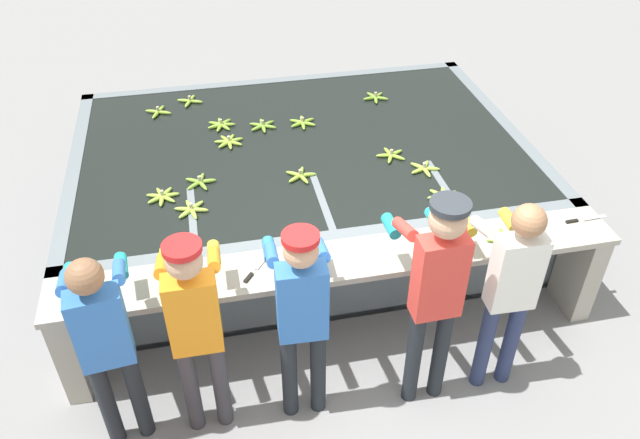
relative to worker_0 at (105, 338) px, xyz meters
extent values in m
plane|color=gray|center=(1.64, 0.28, -0.96)|extent=(80.00, 80.00, 0.00)
cube|color=slate|center=(1.64, 2.20, -0.93)|extent=(4.22, 2.94, 0.06)
cube|color=slate|center=(1.64, 0.79, -0.52)|extent=(4.22, 0.12, 0.88)
cube|color=slate|center=(1.64, 3.61, -0.52)|extent=(4.22, 0.12, 0.88)
cube|color=slate|center=(-0.41, 2.20, -0.52)|extent=(0.12, 2.94, 0.88)
cube|color=slate|center=(3.69, 2.20, -0.52)|extent=(0.12, 2.94, 0.88)
cube|color=black|center=(1.64, 2.20, -0.49)|extent=(3.98, 2.70, 0.81)
cube|color=slate|center=(0.58, 1.25, -0.52)|extent=(0.06, 0.80, 0.88)
cube|color=slate|center=(1.64, 1.25, -0.52)|extent=(0.06, 0.80, 0.88)
cube|color=slate|center=(2.69, 1.25, -0.52)|extent=(0.06, 0.80, 0.88)
cube|color=#A8A393|center=(1.64, 0.51, -0.10)|extent=(4.22, 0.45, 0.05)
cube|color=#A8A393|center=(-0.37, 0.51, -0.54)|extent=(0.16, 0.41, 0.83)
cube|color=#A8A393|center=(3.65, 0.51, -0.54)|extent=(0.16, 0.41, 0.83)
cylinder|color=#1E2328|center=(-0.10, -0.05, -0.56)|extent=(0.11, 0.11, 0.80)
cylinder|color=#1E2328|center=(0.10, -0.02, -0.56)|extent=(0.11, 0.11, 0.80)
cube|color=blue|center=(0.00, -0.04, 0.12)|extent=(0.34, 0.20, 0.56)
sphere|color=#896042|center=(0.00, -0.04, 0.54)|extent=(0.22, 0.22, 0.22)
cylinder|color=blue|center=(-0.18, 0.20, 0.32)|extent=(0.11, 0.32, 0.18)
cylinder|color=#1EA3AD|center=(-0.21, 0.44, 0.15)|extent=(0.11, 0.21, 0.08)
cylinder|color=blue|center=(0.14, 0.23, 0.32)|extent=(0.11, 0.32, 0.18)
cylinder|color=#1EA3AD|center=(0.11, 0.48, 0.15)|extent=(0.11, 0.21, 0.08)
cylinder|color=#38383D|center=(0.45, -0.04, -0.55)|extent=(0.11, 0.11, 0.81)
cylinder|color=#38383D|center=(0.65, -0.05, -0.55)|extent=(0.11, 0.11, 0.81)
cube|color=orange|center=(0.55, -0.05, 0.14)|extent=(0.32, 0.17, 0.57)
sphere|color=tan|center=(0.55, -0.05, 0.56)|extent=(0.22, 0.22, 0.22)
cylinder|color=red|center=(0.55, -0.05, 0.66)|extent=(0.23, 0.23, 0.04)
cylinder|color=orange|center=(0.40, 0.21, 0.34)|extent=(0.08, 0.31, 0.18)
cylinder|color=gold|center=(0.40, 0.46, 0.18)|extent=(0.09, 0.20, 0.08)
cylinder|color=orange|center=(0.72, 0.20, 0.34)|extent=(0.08, 0.31, 0.18)
cylinder|color=gold|center=(0.72, 0.45, 0.18)|extent=(0.09, 0.20, 0.08)
cylinder|color=#1E2328|center=(1.13, -0.06, -0.56)|extent=(0.11, 0.11, 0.80)
cylinder|color=#1E2328|center=(1.33, -0.07, -0.56)|extent=(0.11, 0.11, 0.80)
cube|color=blue|center=(1.23, -0.07, 0.12)|extent=(0.33, 0.19, 0.57)
sphere|color=tan|center=(1.23, -0.07, 0.55)|extent=(0.22, 0.22, 0.22)
cylinder|color=red|center=(1.23, -0.07, 0.64)|extent=(0.23, 0.23, 0.04)
cylinder|color=blue|center=(1.08, 0.19, 0.32)|extent=(0.10, 0.31, 0.18)
cylinder|color=teal|center=(1.09, 0.44, 0.16)|extent=(0.09, 0.20, 0.08)
cylinder|color=blue|center=(1.40, 0.17, 0.32)|extent=(0.10, 0.31, 0.18)
cylinder|color=teal|center=(1.41, 0.42, 0.16)|extent=(0.09, 0.20, 0.08)
cylinder|color=#1E2328|center=(2.00, -0.13, -0.52)|extent=(0.11, 0.11, 0.87)
cylinder|color=#1E2328|center=(2.20, -0.12, -0.52)|extent=(0.11, 0.11, 0.87)
cube|color=#DB3D33|center=(2.10, -0.12, 0.22)|extent=(0.32, 0.18, 0.62)
sphere|color=tan|center=(2.10, -0.12, 0.68)|extent=(0.24, 0.24, 0.24)
cylinder|color=#282D33|center=(2.10, -0.12, 0.78)|extent=(0.25, 0.25, 0.04)
cylinder|color=#DB3D33|center=(1.94, 0.12, 0.44)|extent=(0.09, 0.31, 0.18)
cylinder|color=#1EA3AD|center=(1.93, 0.37, 0.28)|extent=(0.09, 0.20, 0.08)
cylinder|color=#DB3D33|center=(2.25, 0.13, 0.44)|extent=(0.09, 0.31, 0.18)
cylinder|color=#1EA3AD|center=(2.25, 0.38, 0.28)|extent=(0.09, 0.20, 0.08)
cylinder|color=navy|center=(2.55, -0.10, -0.55)|extent=(0.11, 0.11, 0.81)
cylinder|color=navy|center=(2.75, -0.11, -0.55)|extent=(0.11, 0.11, 0.81)
cube|color=white|center=(2.65, -0.10, 0.14)|extent=(0.33, 0.18, 0.57)
sphere|color=#9E704C|center=(2.65, -0.10, 0.57)|extent=(0.22, 0.22, 0.22)
cylinder|color=white|center=(2.50, 0.15, 0.34)|extent=(0.09, 0.31, 0.18)
cylinder|color=gold|center=(2.51, 0.40, 0.18)|extent=(0.09, 0.20, 0.08)
cylinder|color=white|center=(2.82, 0.14, 0.34)|extent=(0.09, 0.31, 0.18)
cylinder|color=gold|center=(2.83, 0.39, 0.18)|extent=(0.09, 0.20, 0.08)
ellipsoid|color=#9EC642|center=(0.52, 1.34, -0.06)|extent=(0.17, 0.08, 0.04)
ellipsoid|color=#9EC642|center=(0.54, 1.29, -0.06)|extent=(0.15, 0.14, 0.04)
ellipsoid|color=#9EC642|center=(0.59, 1.27, -0.06)|extent=(0.08, 0.17, 0.04)
ellipsoid|color=#9EC642|center=(0.63, 1.31, -0.06)|extent=(0.17, 0.08, 0.04)
ellipsoid|color=#9EC642|center=(0.62, 1.36, -0.06)|extent=(0.15, 0.14, 0.04)
ellipsoid|color=#9EC642|center=(0.56, 1.38, -0.06)|extent=(0.08, 0.17, 0.04)
cylinder|color=tan|center=(0.58, 1.32, -0.03)|extent=(0.03, 0.03, 0.04)
ellipsoid|color=#8CB738|center=(2.44, 1.82, -0.06)|extent=(0.17, 0.11, 0.04)
ellipsoid|color=#8CB738|center=(2.38, 1.84, -0.06)|extent=(0.06, 0.17, 0.04)
ellipsoid|color=#8CB738|center=(2.34, 1.80, -0.06)|extent=(0.17, 0.06, 0.04)
ellipsoid|color=#8CB738|center=(2.37, 1.74, -0.06)|extent=(0.11, 0.17, 0.04)
ellipsoid|color=#8CB738|center=(2.43, 1.75, -0.06)|extent=(0.15, 0.14, 0.04)
cylinder|color=tan|center=(2.39, 1.79, -0.03)|extent=(0.03, 0.03, 0.04)
ellipsoid|color=#8CB738|center=(1.48, 1.60, -0.06)|extent=(0.16, 0.13, 0.04)
ellipsoid|color=#8CB738|center=(1.54, 1.58, -0.06)|extent=(0.09, 0.17, 0.04)
ellipsoid|color=#8CB738|center=(1.58, 1.63, -0.06)|extent=(0.17, 0.04, 0.04)
ellipsoid|color=#8CB738|center=(1.54, 1.68, -0.06)|extent=(0.09, 0.17, 0.04)
ellipsoid|color=#8CB738|center=(1.48, 1.66, -0.06)|extent=(0.16, 0.13, 0.04)
cylinder|color=tan|center=(1.52, 1.63, -0.03)|extent=(0.03, 0.03, 0.04)
ellipsoid|color=#9EC642|center=(2.59, 1.12, -0.06)|extent=(0.13, 0.16, 0.04)
ellipsoid|color=#9EC642|center=(2.57, 1.08, -0.06)|extent=(0.17, 0.05, 0.04)
ellipsoid|color=#9EC642|center=(2.59, 1.04, -0.06)|extent=(0.14, 0.15, 0.04)
ellipsoid|color=#9EC642|center=(2.63, 1.02, -0.06)|extent=(0.06, 0.17, 0.04)
ellipsoid|color=#9EC642|center=(2.67, 1.05, -0.06)|extent=(0.17, 0.11, 0.04)
ellipsoid|color=#9EC642|center=(2.67, 1.10, -0.06)|extent=(0.17, 0.10, 0.04)
ellipsoid|color=#9EC642|center=(2.64, 1.13, -0.06)|extent=(0.08, 0.17, 0.04)
cylinder|color=tan|center=(2.62, 1.08, -0.03)|extent=(0.03, 0.03, 0.04)
ellipsoid|color=#75A333|center=(2.55, 2.99, -0.06)|extent=(0.10, 0.17, 0.04)
ellipsoid|color=#75A333|center=(2.52, 2.93, -0.06)|extent=(0.17, 0.06, 0.04)
ellipsoid|color=#75A333|center=(2.56, 2.89, -0.06)|extent=(0.07, 0.17, 0.04)
ellipsoid|color=#75A333|center=(2.62, 2.91, -0.06)|extent=(0.17, 0.11, 0.04)
ellipsoid|color=#75A333|center=(2.61, 2.98, -0.06)|extent=(0.15, 0.14, 0.04)
cylinder|color=tan|center=(2.57, 2.94, -0.03)|extent=(0.03, 0.03, 0.04)
ellipsoid|color=#8CB738|center=(0.92, 2.35, -0.06)|extent=(0.17, 0.07, 0.04)
ellipsoid|color=#8CB738|center=(0.93, 2.30, -0.06)|extent=(0.15, 0.14, 0.04)
ellipsoid|color=#8CB738|center=(0.97, 2.28, -0.06)|extent=(0.04, 0.17, 0.04)
ellipsoid|color=#8CB738|center=(1.02, 2.30, -0.06)|extent=(0.16, 0.13, 0.04)
ellipsoid|color=#8CB738|center=(1.03, 2.35, -0.06)|extent=(0.17, 0.08, 0.04)
ellipsoid|color=#8CB738|center=(0.99, 2.39, -0.06)|extent=(0.10, 0.17, 0.04)
ellipsoid|color=#8CB738|center=(0.95, 2.38, -0.06)|extent=(0.11, 0.17, 0.04)
cylinder|color=tan|center=(0.97, 2.34, -0.03)|extent=(0.03, 0.03, 0.04)
ellipsoid|color=#75A333|center=(0.72, 1.71, -0.06)|extent=(0.17, 0.04, 0.04)
ellipsoid|color=#75A333|center=(0.68, 1.76, -0.06)|extent=(0.08, 0.17, 0.04)
ellipsoid|color=#75A333|center=(0.62, 1.74, -0.06)|extent=(0.16, 0.12, 0.04)
ellipsoid|color=#75A333|center=(0.62, 1.67, -0.06)|extent=(0.16, 0.13, 0.04)
ellipsoid|color=#75A333|center=(0.69, 1.66, -0.06)|extent=(0.09, 0.17, 0.04)
cylinder|color=tan|center=(0.67, 1.71, -0.03)|extent=(0.03, 0.03, 0.04)
ellipsoid|color=#93BC3D|center=(0.39, 1.52, -0.06)|extent=(0.14, 0.15, 0.04)
ellipsoid|color=#93BC3D|center=(0.41, 1.56, -0.06)|extent=(0.17, 0.05, 0.04)
ellipsoid|color=#93BC3D|center=(0.38, 1.60, -0.06)|extent=(0.12, 0.16, 0.04)
ellipsoid|color=#93BC3D|center=(0.34, 1.61, -0.06)|extent=(0.09, 0.17, 0.04)
ellipsoid|color=#93BC3D|center=(0.30, 1.58, -0.06)|extent=(0.17, 0.09, 0.04)
ellipsoid|color=#93BC3D|center=(0.31, 1.53, -0.06)|extent=(0.16, 0.12, 0.04)
ellipsoid|color=#93BC3D|center=(0.35, 1.50, -0.06)|extent=(0.06, 0.17, 0.04)
cylinder|color=tan|center=(0.35, 1.56, -0.03)|extent=(0.03, 0.03, 0.04)
ellipsoid|color=#8CB738|center=(0.35, 3.13, -0.06)|extent=(0.10, 0.17, 0.04)
ellipsoid|color=#8CB738|center=(0.27, 3.10, -0.06)|extent=(0.17, 0.10, 0.04)
ellipsoid|color=#8CB738|center=(0.30, 3.03, -0.06)|extent=(0.10, 0.17, 0.04)
ellipsoid|color=#8CB738|center=(0.38, 3.06, -0.06)|extent=(0.17, 0.10, 0.04)
cylinder|color=tan|center=(0.32, 3.08, -0.03)|extent=(0.03, 0.03, 0.04)
ellipsoid|color=#7FAD33|center=(1.72, 2.61, -0.06)|extent=(0.05, 0.17, 0.04)
ellipsoid|color=#7FAD33|center=(1.67, 2.59, -0.06)|extent=(0.16, 0.13, 0.04)
ellipsoid|color=#7FAD33|center=(1.67, 2.53, -0.06)|extent=(0.17, 0.11, 0.04)
ellipsoid|color=#7FAD33|center=(1.71, 2.50, -0.06)|extent=(0.05, 0.17, 0.04)
ellipsoid|color=#7FAD33|center=(1.76, 2.53, -0.06)|extent=(0.16, 0.13, 0.04)
ellipsoid|color=#7FAD33|center=(1.77, 2.58, -0.06)|extent=(0.17, 0.11, 0.04)
cylinder|color=tan|center=(1.72, 2.56, -0.03)|extent=(0.03, 0.03, 0.04)
ellipsoid|color=#8CB738|center=(0.67, 3.31, -0.06)|extent=(0.10, 0.17, 0.04)
ellipsoid|color=#8CB738|center=(0.60, 3.28, -0.06)|extent=(0.17, 0.10, 0.04)
ellipsoid|color=#8CB738|center=(0.63, 3.21, -0.06)|extent=(0.10, 0.17, 0.04)
ellipsoid|color=#8CB738|center=(0.70, 3.24, -0.06)|extent=(0.17, 0.10, 0.04)
cylinder|color=tan|center=(0.65, 3.26, -0.03)|extent=(0.03, 0.03, 0.04)
ellipsoid|color=#7FAD33|center=(0.98, 2.67, -0.06)|extent=(0.17, 0.06, 0.04)
ellipsoid|color=#7FAD33|center=(0.97, 2.72, -0.06)|extent=(0.15, 0.14, 0.04)
ellipsoid|color=#7FAD33|center=(0.92, 2.73, -0.06)|extent=(0.05, 0.17, 0.04)
ellipsoid|color=#7FAD33|center=(0.88, 2.71, -0.06)|extent=(0.16, 0.12, 0.04)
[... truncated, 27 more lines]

